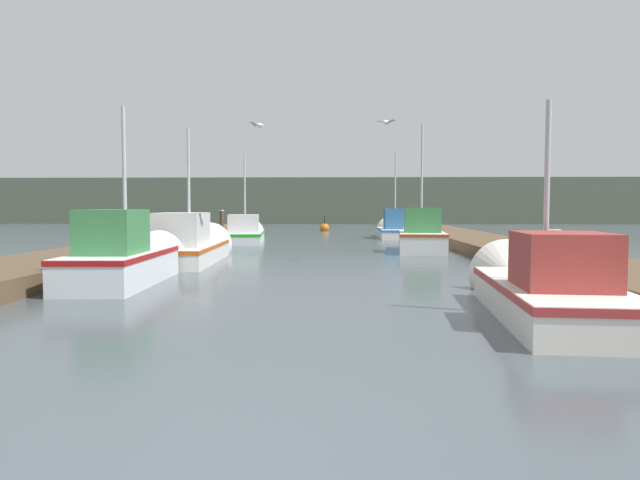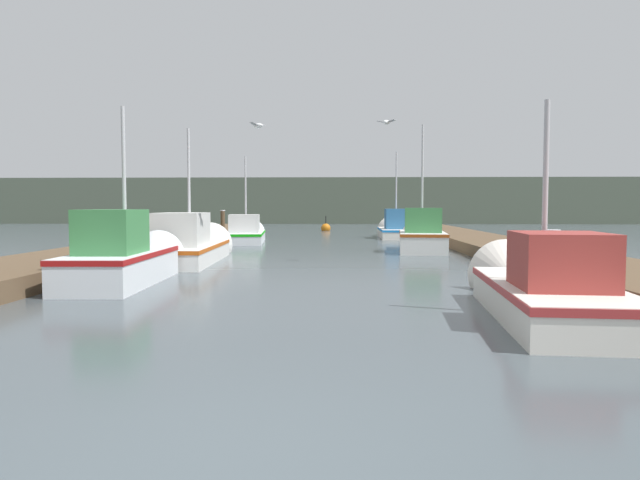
# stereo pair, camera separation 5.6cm
# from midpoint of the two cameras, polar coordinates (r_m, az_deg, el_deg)

# --- Properties ---
(ground_plane) EXTENTS (200.00, 200.00, 0.00)m
(ground_plane) POSITION_cam_midpoint_polar(r_m,az_deg,el_deg) (3.73, -8.76, -22.08)
(ground_plane) COLOR #424C51
(dock_left) EXTENTS (2.71, 40.00, 0.39)m
(dock_left) POSITION_cam_midpoint_polar(r_m,az_deg,el_deg) (20.52, -17.33, -0.70)
(dock_left) COLOR brown
(dock_left) RESTS_ON ground_plane
(dock_right) EXTENTS (2.71, 40.00, 0.39)m
(dock_right) POSITION_cam_midpoint_polar(r_m,az_deg,el_deg) (20.13, 18.04, -0.78)
(dock_right) COLOR brown
(dock_right) RESTS_ON ground_plane
(distant_shore_ridge) EXTENTS (120.00, 16.00, 4.23)m
(distant_shore_ridge) POSITION_cam_midpoint_polar(r_m,az_deg,el_deg) (59.67, 1.48, 3.88)
(distant_shore_ridge) COLOR #4C5647
(distant_shore_ridge) RESTS_ON ground_plane
(fishing_boat_0) EXTENTS (1.87, 5.22, 3.57)m
(fishing_boat_0) POSITION_cam_midpoint_polar(r_m,az_deg,el_deg) (9.35, 21.00, -4.33)
(fishing_boat_0) COLOR silver
(fishing_boat_0) RESTS_ON ground_plane
(fishing_boat_1) EXTENTS (1.57, 4.74, 4.00)m
(fishing_boat_1) POSITION_cam_midpoint_polar(r_m,az_deg,el_deg) (12.77, -18.57, -1.69)
(fishing_boat_1) COLOR silver
(fishing_boat_1) RESTS_ON ground_plane
(fishing_boat_2) EXTENTS (1.91, 6.13, 4.37)m
(fishing_boat_2) POSITION_cam_midpoint_polar(r_m,az_deg,el_deg) (17.32, -12.58, -0.55)
(fishing_boat_2) COLOR silver
(fishing_boat_2) RESTS_ON ground_plane
(fishing_boat_3) EXTENTS (1.96, 4.57, 4.90)m
(fishing_boat_3) POSITION_cam_midpoint_polar(r_m,az_deg,el_deg) (20.94, 10.20, 0.35)
(fishing_boat_3) COLOR silver
(fishing_boat_3) RESTS_ON ground_plane
(fishing_boat_4) EXTENTS (2.10, 5.83, 4.35)m
(fishing_boat_4) POSITION_cam_midpoint_polar(r_m,az_deg,el_deg) (26.24, -7.30, 0.66)
(fishing_boat_4) COLOR silver
(fishing_boat_4) RESTS_ON ground_plane
(fishing_boat_5) EXTENTS (1.76, 5.56, 4.93)m
(fishing_boat_5) POSITION_cam_midpoint_polar(r_m,az_deg,el_deg) (29.99, 7.59, 1.09)
(fishing_boat_5) COLOR silver
(fishing_boat_5) RESTS_ON ground_plane
(mooring_piling_0) EXTENTS (0.30, 0.30, 1.15)m
(mooring_piling_0) POSITION_cam_midpoint_polar(r_m,az_deg,el_deg) (32.60, 9.73, 1.55)
(mooring_piling_0) COLOR #473523
(mooring_piling_0) RESTS_ON ground_plane
(mooring_piling_2) EXTENTS (0.31, 0.31, 1.13)m
(mooring_piling_2) POSITION_cam_midpoint_polar(r_m,az_deg,el_deg) (12.59, 22.31, -1.57)
(mooring_piling_2) COLOR #473523
(mooring_piling_2) RESTS_ON ground_plane
(mooring_piling_3) EXTENTS (0.23, 0.23, 1.42)m
(mooring_piling_3) POSITION_cam_midpoint_polar(r_m,az_deg,el_deg) (27.77, -9.64, 1.51)
(mooring_piling_3) COLOR #473523
(mooring_piling_3) RESTS_ON ground_plane
(channel_buoy) EXTENTS (0.62, 0.62, 1.12)m
(channel_buoy) POSITION_cam_midpoint_polar(r_m,az_deg,el_deg) (37.31, 0.63, 1.19)
(channel_buoy) COLOR #BF6513
(channel_buoy) RESTS_ON ground_plane
(seagull_lead) EXTENTS (0.52, 0.41, 0.12)m
(seagull_lead) POSITION_cam_midpoint_polar(r_m,az_deg,el_deg) (16.12, 6.78, 11.62)
(seagull_lead) COLOR white
(seagull_1) EXTENTS (0.36, 0.54, 0.12)m
(seagull_1) POSITION_cam_midpoint_polar(r_m,az_deg,el_deg) (14.72, -6.10, 11.32)
(seagull_1) COLOR white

